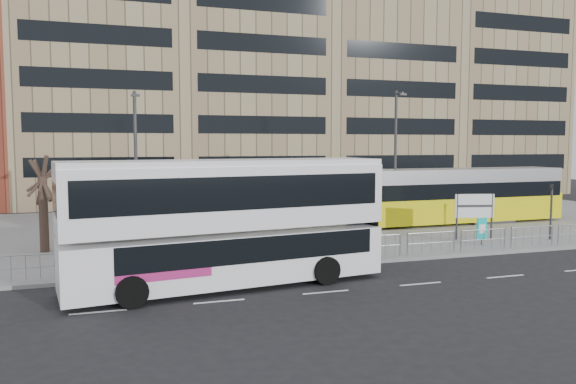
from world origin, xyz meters
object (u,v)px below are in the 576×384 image
object	(u,v)px
tram	(351,199)
traffic_light_east	(551,204)
double_decker_bus	(228,218)
ad_panel	(482,229)
lamp_post_west	(136,161)
station_sign	(475,208)
traffic_light_west	(120,222)
lamp_post_east	(396,153)
bare_tree	(41,153)
pedestrian	(171,228)

from	to	relation	value
tram	traffic_light_east	bearing A→B (deg)	-40.59
tram	traffic_light_east	distance (m)	11.48
double_decker_bus	traffic_light_east	size ratio (longest dim) A/B	4.02
ad_panel	lamp_post_west	world-z (taller)	lamp_post_west
double_decker_bus	station_sign	world-z (taller)	double_decker_bus
traffic_light_west	lamp_post_east	xyz separation A→B (m)	(17.58, 7.87, 2.79)
tram	bare_tree	distance (m)	18.08
pedestrian	tram	bearing A→B (deg)	-98.52
ad_panel	pedestrian	distance (m)	16.39
traffic_light_west	station_sign	bearing A→B (deg)	9.58
tram	lamp_post_west	xyz separation A→B (m)	(-13.14, -1.42, 2.59)
bare_tree	lamp_post_east	bearing A→B (deg)	8.16
pedestrian	bare_tree	xyz separation A→B (m)	(-6.16, 0.21, 3.94)
lamp_post_west	bare_tree	world-z (taller)	lamp_post_west
tram	ad_panel	xyz separation A→B (m)	(4.15, -7.52, -1.00)
lamp_post_east	pedestrian	bearing A→B (deg)	-167.76
tram	traffic_light_east	world-z (taller)	tram
ad_panel	lamp_post_west	distance (m)	18.69
double_decker_bus	traffic_light_west	distance (m)	5.60
pedestrian	station_sign	bearing A→B (deg)	-122.79
double_decker_bus	lamp_post_west	world-z (taller)	lamp_post_west
double_decker_bus	tram	xyz separation A→B (m)	(10.28, 11.31, -0.65)
station_sign	lamp_post_east	world-z (taller)	lamp_post_east
double_decker_bus	pedestrian	size ratio (longest dim) A/B	6.57
traffic_light_east	bare_tree	size ratio (longest dim) A/B	0.46
lamp_post_east	bare_tree	distance (m)	21.31
tram	pedestrian	xyz separation A→B (m)	(-11.49, -2.66, -0.89)
double_decker_bus	pedestrian	world-z (taller)	double_decker_bus
traffic_light_west	lamp_post_east	size ratio (longest dim) A/B	0.35
pedestrian	traffic_light_west	world-z (taller)	traffic_light_west
tram	lamp_post_east	xyz separation A→B (m)	(3.44, 0.58, 2.93)
traffic_light_east	lamp_post_east	bearing A→B (deg)	111.14
double_decker_bus	traffic_light_east	bearing A→B (deg)	4.42
station_sign	bare_tree	bearing A→B (deg)	-174.80
station_sign	pedestrian	bearing A→B (deg)	-177.31
tram	lamp_post_east	world-z (taller)	lamp_post_east
station_sign	lamp_post_east	size ratio (longest dim) A/B	0.29
ad_panel	bare_tree	distance (m)	22.75
double_decker_bus	lamp_post_west	size ratio (longest dim) A/B	1.54
lamp_post_east	bare_tree	size ratio (longest dim) A/B	1.31
double_decker_bus	traffic_light_east	distance (m)	19.59
lamp_post_west	bare_tree	size ratio (longest dim) A/B	1.21
station_sign	ad_panel	bearing A→B (deg)	-99.43
station_sign	traffic_light_west	distance (m)	19.05
traffic_light_east	pedestrian	bearing A→B (deg)	153.61
traffic_light_east	bare_tree	distance (m)	27.14
bare_tree	pedestrian	bearing A→B (deg)	-1.96
tram	traffic_light_west	bearing A→B (deg)	-154.04
traffic_light_west	lamp_post_west	xyz separation A→B (m)	(1.00, 5.87, 2.46)
tram	lamp_post_west	world-z (taller)	lamp_post_west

